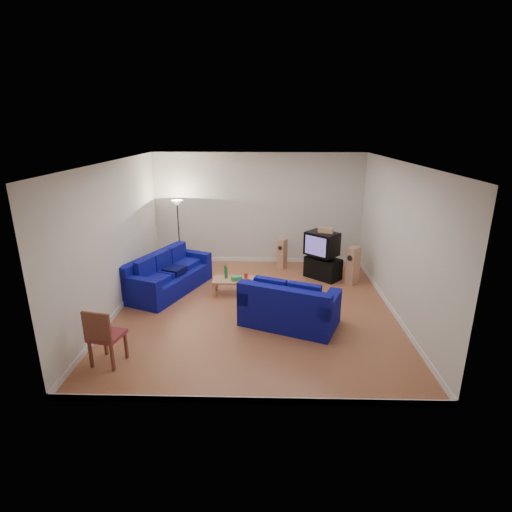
{
  "coord_description": "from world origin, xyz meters",
  "views": [
    {
      "loc": [
        0.22,
        -8.12,
        3.87
      ],
      "look_at": [
        0.0,
        0.4,
        1.1
      ],
      "focal_mm": 28.0,
      "sensor_mm": 36.0,
      "label": 1
    }
  ],
  "objects_px": {
    "sofa_loveseat": "(289,309)",
    "tv_stand": "(323,268)",
    "television": "(322,244)",
    "sofa_three_seat": "(167,277)",
    "coffee_table": "(235,281)"
  },
  "relations": [
    {
      "from": "tv_stand",
      "to": "television",
      "type": "bearing_deg",
      "value": -121.33
    },
    {
      "from": "sofa_loveseat",
      "to": "coffee_table",
      "type": "bearing_deg",
      "value": 150.01
    },
    {
      "from": "sofa_loveseat",
      "to": "tv_stand",
      "type": "relative_size",
      "value": 2.34
    },
    {
      "from": "sofa_three_seat",
      "to": "television",
      "type": "bearing_deg",
      "value": 125.81
    },
    {
      "from": "coffee_table",
      "to": "television",
      "type": "relative_size",
      "value": 1.12
    },
    {
      "from": "sofa_three_seat",
      "to": "tv_stand",
      "type": "xyz_separation_m",
      "value": [
        3.95,
        0.95,
        -0.06
      ]
    },
    {
      "from": "tv_stand",
      "to": "television",
      "type": "height_order",
      "value": "television"
    },
    {
      "from": "coffee_table",
      "to": "tv_stand",
      "type": "relative_size",
      "value": 1.18
    },
    {
      "from": "sofa_three_seat",
      "to": "television",
      "type": "distance_m",
      "value": 4.04
    },
    {
      "from": "television",
      "to": "sofa_loveseat",
      "type": "bearing_deg",
      "value": -68.44
    },
    {
      "from": "sofa_loveseat",
      "to": "television",
      "type": "distance_m",
      "value": 2.92
    },
    {
      "from": "coffee_table",
      "to": "sofa_three_seat",
      "type": "bearing_deg",
      "value": 173.02
    },
    {
      "from": "sofa_three_seat",
      "to": "tv_stand",
      "type": "height_order",
      "value": "sofa_three_seat"
    },
    {
      "from": "sofa_loveseat",
      "to": "tv_stand",
      "type": "distance_m",
      "value": 2.9
    },
    {
      "from": "television",
      "to": "tv_stand",
      "type": "bearing_deg",
      "value": 58.31
    }
  ]
}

